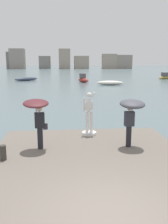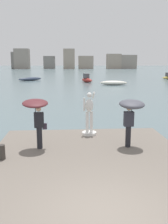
{
  "view_description": "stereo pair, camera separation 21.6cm",
  "coord_description": "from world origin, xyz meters",
  "px_view_note": "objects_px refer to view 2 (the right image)",
  "views": [
    {
      "loc": [
        -1.0,
        -5.15,
        3.86
      ],
      "look_at": [
        0.0,
        6.22,
        1.55
      ],
      "focal_mm": 40.2,
      "sensor_mm": 36.0,
      "label": 1
    },
    {
      "loc": [
        -0.79,
        -5.17,
        3.86
      ],
      "look_at": [
        0.0,
        6.22,
        1.55
      ],
      "focal_mm": 40.2,
      "sensor_mm": 36.0,
      "label": 2
    }
  ],
  "objects_px": {
    "onlooker_left": "(37,111)",
    "statue_white_figure": "(89,117)",
    "boat_mid": "(114,83)",
    "mooring_bollard": "(2,152)",
    "boat_leftward": "(30,79)",
    "boat_far": "(87,79)",
    "onlooker_right": "(131,110)"
  },
  "relations": [
    {
      "from": "boat_mid",
      "to": "boat_far",
      "type": "relative_size",
      "value": 1.26
    },
    {
      "from": "onlooker_left",
      "to": "boat_far",
      "type": "distance_m",
      "value": 37.93
    },
    {
      "from": "onlooker_left",
      "to": "boat_mid",
      "type": "height_order",
      "value": "onlooker_left"
    },
    {
      "from": "statue_white_figure",
      "to": "onlooker_left",
      "type": "xyz_separation_m",
      "value": [
        -2.25,
        -1.8,
        0.67
      ]
    },
    {
      "from": "onlooker_left",
      "to": "boat_far",
      "type": "height_order",
      "value": "onlooker_left"
    },
    {
      "from": "statue_white_figure",
      "to": "onlooker_left",
      "type": "bearing_deg",
      "value": -141.41
    },
    {
      "from": "statue_white_figure",
      "to": "boat_leftward",
      "type": "bearing_deg",
      "value": 101.82
    },
    {
      "from": "statue_white_figure",
      "to": "boat_far",
      "type": "bearing_deg",
      "value": 85.62
    },
    {
      "from": "statue_white_figure",
      "to": "boat_far",
      "type": "relative_size",
      "value": 0.56
    },
    {
      "from": "mooring_bollard",
      "to": "boat_leftward",
      "type": "height_order",
      "value": "mooring_bollard"
    },
    {
      "from": "mooring_bollard",
      "to": "boat_mid",
      "type": "bearing_deg",
      "value": 72.73
    },
    {
      "from": "onlooker_left",
      "to": "statue_white_figure",
      "type": "bearing_deg",
      "value": 38.59
    },
    {
      "from": "mooring_bollard",
      "to": "boat_leftward",
      "type": "relative_size",
      "value": 0.11
    },
    {
      "from": "onlooker_left",
      "to": "boat_far",
      "type": "xyz_separation_m",
      "value": [
        4.99,
        37.57,
        -1.38
      ]
    },
    {
      "from": "onlooker_left",
      "to": "boat_leftward",
      "type": "distance_m",
      "value": 42.75
    },
    {
      "from": "boat_mid",
      "to": "statue_white_figure",
      "type": "bearing_deg",
      "value": -102.77
    },
    {
      "from": "onlooker_left",
      "to": "onlooker_right",
      "type": "xyz_separation_m",
      "value": [
        3.78,
        -0.05,
        0.02
      ]
    },
    {
      "from": "statue_white_figure",
      "to": "boat_mid",
      "type": "distance_m",
      "value": 30.5
    },
    {
      "from": "boat_far",
      "to": "statue_white_figure",
      "type": "bearing_deg",
      "value": -94.38
    },
    {
      "from": "boat_mid",
      "to": "boat_far",
      "type": "distance_m",
      "value": 7.25
    },
    {
      "from": "statue_white_figure",
      "to": "onlooker_left",
      "type": "distance_m",
      "value": 2.96
    },
    {
      "from": "statue_white_figure",
      "to": "boat_leftward",
      "type": "height_order",
      "value": "statue_white_figure"
    },
    {
      "from": "onlooker_right",
      "to": "boat_leftward",
      "type": "relative_size",
      "value": 0.41
    },
    {
      "from": "boat_far",
      "to": "boat_leftward",
      "type": "distance_m",
      "value": 12.15
    },
    {
      "from": "boat_mid",
      "to": "mooring_bollard",
      "type": "bearing_deg",
      "value": -107.27
    },
    {
      "from": "onlooker_left",
      "to": "boat_leftward",
      "type": "xyz_separation_m",
      "value": [
        -6.21,
        42.27,
        -1.59
      ]
    },
    {
      "from": "statue_white_figure",
      "to": "mooring_bollard",
      "type": "relative_size",
      "value": 3.85
    },
    {
      "from": "statue_white_figure",
      "to": "boat_leftward",
      "type": "relative_size",
      "value": 0.43
    },
    {
      "from": "onlooker_right",
      "to": "onlooker_left",
      "type": "bearing_deg",
      "value": 179.26
    },
    {
      "from": "onlooker_right",
      "to": "boat_mid",
      "type": "bearing_deg",
      "value": 80.62
    },
    {
      "from": "onlooker_right",
      "to": "mooring_bollard",
      "type": "xyz_separation_m",
      "value": [
        -4.93,
        -1.05,
        -1.29
      ]
    },
    {
      "from": "onlooker_right",
      "to": "mooring_bollard",
      "type": "relative_size",
      "value": 3.69
    }
  ]
}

